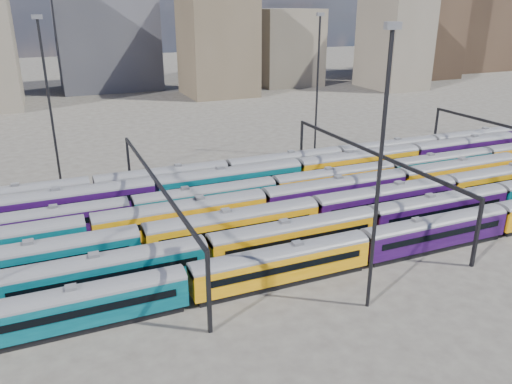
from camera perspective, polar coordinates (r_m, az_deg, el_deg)
name	(u,v)px	position (r m, az deg, el deg)	size (l,w,h in m)	color
ground	(304,214)	(68.54, 5.53, -2.52)	(500.00, 500.00, 0.00)	#403B36
rake_0	(363,244)	(55.55, 12.18, -5.81)	(117.44, 2.87, 4.82)	black
rake_1	(295,233)	(56.52, 4.43, -4.75)	(102.74, 3.01, 5.07)	black
rake_2	(385,198)	(68.51, 14.55, -0.62)	(107.18, 3.14, 5.29)	black
rake_3	(182,214)	(61.67, -8.49, -2.53)	(108.65, 3.18, 5.37)	black
rake_4	(334,178)	(75.31, 8.96, 1.58)	(99.60, 2.92, 4.91)	black
rake_5	(231,179)	(73.33, -2.93, 1.53)	(110.88, 3.25, 5.48)	black
rake_6	(285,162)	(82.07, 3.37, 3.42)	(101.11, 2.96, 4.99)	black
gantry_1	(155,187)	(59.65, -11.42, 0.57)	(0.35, 40.35, 8.03)	black
gantry_2	(369,158)	(71.36, 12.83, 3.79)	(0.35, 40.35, 8.03)	black
mast_1	(49,101)	(78.25, -22.56, 9.61)	(1.40, 0.50, 25.60)	black
mast_2	(380,166)	(43.81, 13.99, 2.95)	(1.40, 0.50, 25.60)	black
mast_3	(317,81)	(92.26, 7.04, 12.45)	(1.40, 0.50, 25.60)	black
skyline	(418,22)	(210.33, 17.99, 18.03)	(399.22, 60.48, 50.03)	#665B4C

